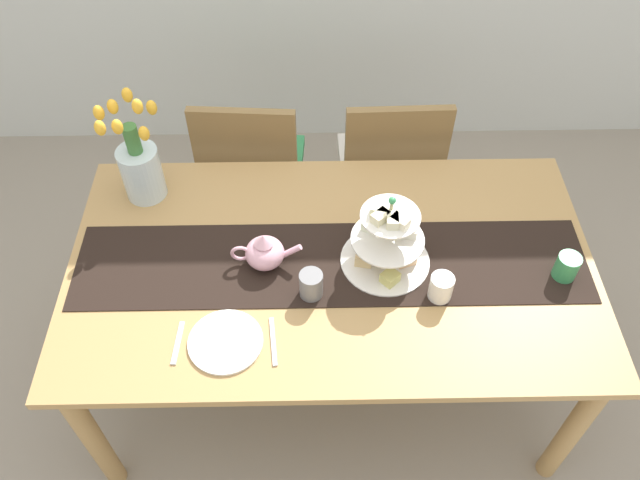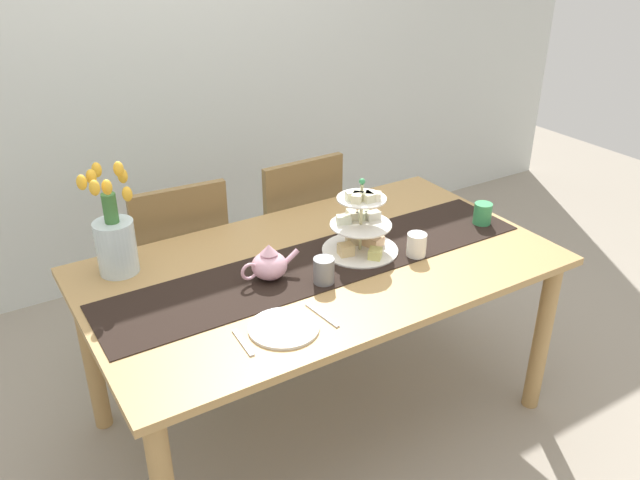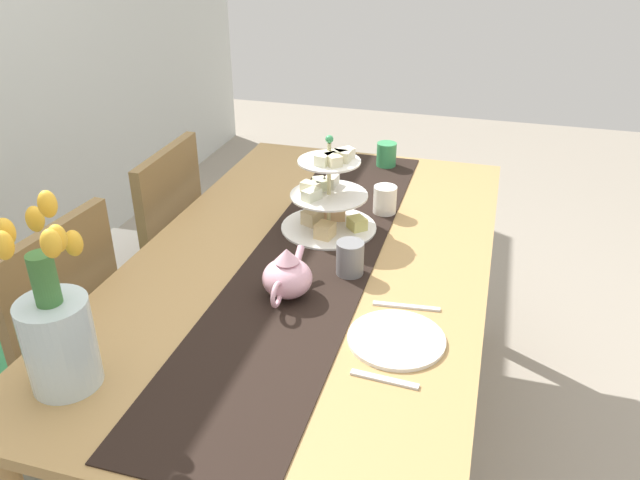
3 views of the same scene
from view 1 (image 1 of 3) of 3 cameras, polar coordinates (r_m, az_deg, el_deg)
The scene contains 14 objects.
ground_plane at distance 2.76m, azimuth 0.83°, elevation -11.69°, with size 8.00×8.00×0.00m, color gray.
dining_table at distance 2.21m, azimuth 1.01°, elevation -3.51°, with size 1.77×1.00×0.75m.
chair_left at distance 2.82m, azimuth -6.08°, elevation 6.44°, with size 0.45×0.45×0.91m.
chair_right at distance 2.83m, azimuth 6.23°, elevation 6.59°, with size 0.43×0.43×0.91m.
table_runner at distance 2.13m, azimuth 1.05°, elevation -2.11°, with size 1.72×0.36×0.00m, color black.
tiered_cake_stand at distance 2.08m, azimuth 6.07°, elevation -0.21°, with size 0.30×0.30×0.30m.
teapot at distance 2.10m, azimuth -5.01°, elevation -1.09°, with size 0.24×0.13×0.14m.
tulip_vase at distance 2.35m, azimuth -15.88°, elevation 6.50°, with size 0.19×0.21×0.43m.
dinner_plate_left at distance 1.98m, azimuth -8.47°, elevation -9.01°, with size 0.23×0.23×0.01m, color white.
fork_left at distance 2.00m, azimuth -12.63°, elevation -8.99°, with size 0.02×0.15×0.01m, color silver.
knife_left at distance 1.96m, azimuth -4.22°, elevation -9.05°, with size 0.01×0.17×0.01m, color silver.
mug_grey at distance 2.02m, azimuth -0.80°, elevation -4.01°, with size 0.08×0.08×0.10m, color slate.
mug_white_text at distance 2.05m, azimuth 10.80°, elevation -4.22°, with size 0.08×0.08×0.10m, color white.
mug_orange at distance 2.22m, azimuth 21.25°, elevation -2.26°, with size 0.08×0.08×0.10m, color #389356.
Camera 1 is at (-0.06, -1.33, 2.42)m, focal length 35.67 mm.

